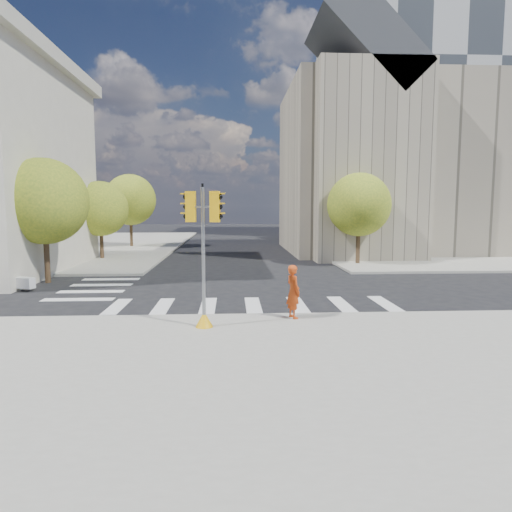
{
  "coord_description": "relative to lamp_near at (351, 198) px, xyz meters",
  "views": [
    {
      "loc": [
        -0.95,
        -19.96,
        3.99
      ],
      "look_at": [
        -0.03,
        -2.92,
        2.1
      ],
      "focal_mm": 32.0,
      "sensor_mm": 36.0,
      "label": 1
    }
  ],
  "objects": [
    {
      "name": "ground",
      "position": [
        -8.0,
        -14.0,
        -4.58
      ],
      "size": [
        160.0,
        160.0,
        0.0
      ],
      "primitive_type": "plane",
      "color": "black",
      "rests_on": "ground"
    },
    {
      "name": "sidewalk_near",
      "position": [
        -8.0,
        -25.0,
        -4.5
      ],
      "size": [
        30.0,
        14.0,
        0.15
      ],
      "primitive_type": "cube",
      "color": "gray",
      "rests_on": "ground"
    },
    {
      "name": "sidewalk_far_right",
      "position": [
        12.0,
        12.0,
        -4.5
      ],
      "size": [
        28.0,
        40.0,
        0.15
      ],
      "primitive_type": "cube",
      "color": "gray",
      "rests_on": "ground"
    },
    {
      "name": "sidewalk_far_left",
      "position": [
        -28.0,
        12.0,
        -4.5
      ],
      "size": [
        28.0,
        40.0,
        0.15
      ],
      "primitive_type": "cube",
      "color": "gray",
      "rests_on": "ground"
    },
    {
      "name": "civic_building",
      "position": [
        7.59,
        5.12,
        2.68
      ],
      "size": [
        26.0,
        16.0,
        19.39
      ],
      "color": "gray",
      "rests_on": "ground"
    },
    {
      "name": "office_tower",
      "position": [
        14.0,
        28.0,
        10.42
      ],
      "size": [
        20.0,
        18.0,
        30.0
      ],
      "primitive_type": "cube",
      "color": "#9EA0A3",
      "rests_on": "ground"
    },
    {
      "name": "tree_lw_near",
      "position": [
        -18.5,
        -10.0,
        -0.38
      ],
      "size": [
        4.4,
        4.4,
        6.41
      ],
      "color": "#382616",
      "rests_on": "ground"
    },
    {
      "name": "tree_lw_mid",
      "position": [
        -18.5,
        0.0,
        -0.82
      ],
      "size": [
        4.0,
        4.0,
        5.77
      ],
      "color": "#382616",
      "rests_on": "ground"
    },
    {
      "name": "tree_lw_far",
      "position": [
        -18.5,
        10.0,
        -0.04
      ],
      "size": [
        4.8,
        4.8,
        6.95
      ],
      "color": "#382616",
      "rests_on": "ground"
    },
    {
      "name": "tree_re_near",
      "position": [
        -0.5,
        -4.0,
        -0.53
      ],
      "size": [
        4.2,
        4.2,
        6.16
      ],
      "color": "#382616",
      "rests_on": "ground"
    },
    {
      "name": "tree_re_mid",
      "position": [
        -0.5,
        8.0,
        -0.23
      ],
      "size": [
        4.6,
        4.6,
        6.66
      ],
      "color": "#382616",
      "rests_on": "ground"
    },
    {
      "name": "tree_re_far",
      "position": [
        -0.5,
        20.0,
        -0.71
      ],
      "size": [
        4.0,
        4.0,
        5.88
      ],
      "color": "#382616",
      "rests_on": "ground"
    },
    {
      "name": "lamp_near",
      "position": [
        0.0,
        0.0,
        0.0
      ],
      "size": [
        0.35,
        0.18,
        8.11
      ],
      "color": "black",
      "rests_on": "sidewalk_far_right"
    },
    {
      "name": "lamp_far",
      "position": [
        0.0,
        14.0,
        0.0
      ],
      "size": [
        0.35,
        0.18,
        8.11
      ],
      "color": "black",
      "rests_on": "sidewalk_far_right"
    },
    {
      "name": "traffic_signal",
      "position": [
        -9.83,
        -19.73,
        -2.52
      ],
      "size": [
        1.08,
        0.56,
        4.52
      ],
      "rotation": [
        0.0,
        0.0,
        -0.15
      ],
      "color": "#DFA00B",
      "rests_on": "sidewalk_near"
    },
    {
      "name": "photographer",
      "position": [
        -6.85,
        -18.72,
        -3.51
      ],
      "size": [
        0.65,
        0.78,
        1.84
      ],
      "primitive_type": "imported",
      "rotation": [
        0.0,
        0.0,
        1.93
      ],
      "color": "#BF3E12",
      "rests_on": "sidewalk_near"
    }
  ]
}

